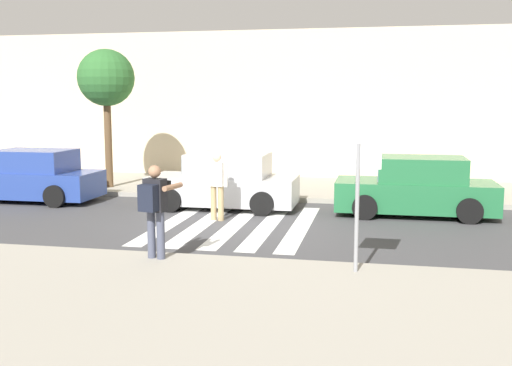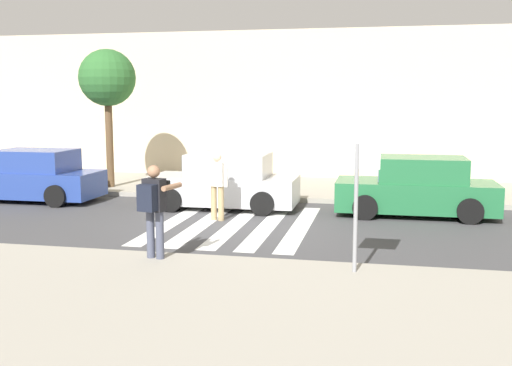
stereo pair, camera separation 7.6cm
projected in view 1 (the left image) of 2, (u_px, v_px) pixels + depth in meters
The scene contains 16 objects.
ground_plane at pixel (233, 226), 14.45m from camera, with size 120.00×120.00×0.00m, color #424244.
sidewalk_near at pixel (129, 312), 8.43m from camera, with size 60.00×6.00×0.14m, color #9E998C.
sidewalk_far at pixel (275, 188), 20.26m from camera, with size 60.00×4.80×0.14m, color #9E998C.
building_facade_far at pixel (294, 105), 24.15m from camera, with size 56.00×4.00×5.58m, color beige.
crosswalk_stripe_0 at pixel (173, 222), 14.96m from camera, with size 0.44×5.20×0.01m, color silver.
crosswalk_stripe_1 at pixel (204, 223), 14.80m from camera, with size 0.44×5.20×0.01m, color silver.
crosswalk_stripe_2 at pixel (235, 224), 14.65m from camera, with size 0.44×5.20×0.01m, color silver.
crosswalk_stripe_3 at pixel (267, 226), 14.49m from camera, with size 0.44×5.20×0.01m, color silver.
crosswalk_stripe_4 at pixel (300, 227), 14.33m from camera, with size 0.44×5.20×0.01m, color silver.
stop_sign at pixel (358, 164), 9.93m from camera, with size 0.76×0.08×2.52m.
photographer_with_backpack at pixel (155, 203), 10.86m from camera, with size 0.68×0.91×1.72m.
pedestrian_crossing at pixel (217, 182), 15.02m from camera, with size 0.57×0.30×1.72m.
parked_car_blue at pixel (32, 177), 17.92m from camera, with size 4.10×1.92×1.55m.
parked_car_silver at pixel (225, 183), 16.74m from camera, with size 4.10×1.92×1.55m.
parked_car_green at pixel (417, 188), 15.71m from camera, with size 4.10×1.92×1.55m.
street_tree_west at pixel (106, 79), 19.46m from camera, with size 1.85×1.85×4.52m.
Camera 1 is at (3.37, -13.77, 3.05)m, focal length 42.00 mm.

